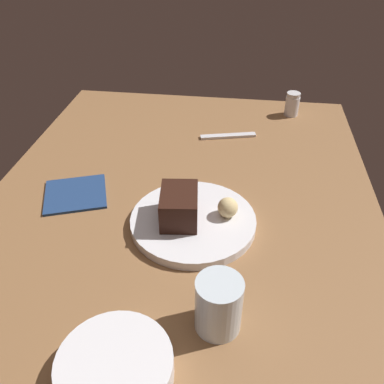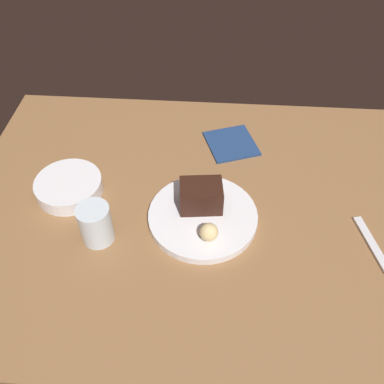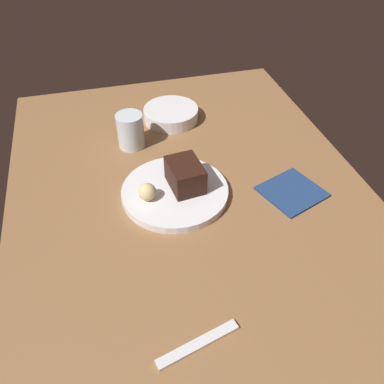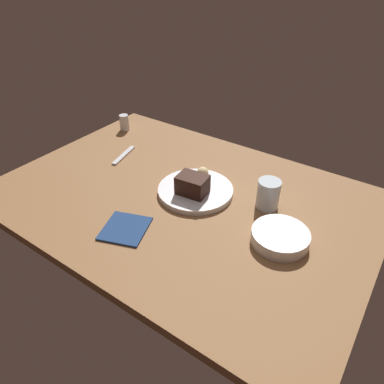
{
  "view_description": "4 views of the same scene",
  "coord_description": "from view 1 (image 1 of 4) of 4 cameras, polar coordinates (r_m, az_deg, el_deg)",
  "views": [
    {
      "loc": [
        -63.22,
        -11.67,
        56.46
      ],
      "look_at": [
        0.97,
        -3.06,
        8.47
      ],
      "focal_mm": 38.1,
      "sensor_mm": 36.0,
      "label": 1
    },
    {
      "loc": [
        -0.64,
        -64.63,
        77.03
      ],
      "look_at": [
        -5.33,
        1.1,
        6.69
      ],
      "focal_mm": 39.25,
      "sensor_mm": 36.0,
      "label": 2
    },
    {
      "loc": [
        64.94,
        -17.54,
        66.04
      ],
      "look_at": [
        0.45,
        -0.45,
        5.75
      ],
      "focal_mm": 37.36,
      "sensor_mm": 36.0,
      "label": 3
    },
    {
      "loc": [
        -56.71,
        76.09,
        70.98
      ],
      "look_at": [
        -4.91,
        1.66,
        7.38
      ],
      "focal_mm": 33.39,
      "sensor_mm": 36.0,
      "label": 4
    }
  ],
  "objects": [
    {
      "name": "chocolate_cake_slice",
      "position": [
        0.78,
        -1.81,
        -1.98
      ],
      "size": [
        10.19,
        8.06,
        6.21
      ],
      "primitive_type": "cube",
      "rotation": [
        0.0,
        0.0,
        0.11
      ],
      "color": "black",
      "rests_on": "dessert_plate"
    },
    {
      "name": "dessert_plate",
      "position": [
        0.81,
        0.16,
        -4.11
      ],
      "size": [
        24.75,
        24.75,
        1.85
      ],
      "primitive_type": "cylinder",
      "color": "silver",
      "rests_on": "dining_table"
    },
    {
      "name": "water_glass",
      "position": [
        0.62,
        3.74,
        -15.48
      ],
      "size": [
        7.06,
        7.06,
        9.31
      ],
      "primitive_type": "cylinder",
      "color": "silver",
      "rests_on": "dining_table"
    },
    {
      "name": "dining_table",
      "position": [
        0.85,
        -2.15,
        -4.02
      ],
      "size": [
        120.0,
        84.0,
        3.0
      ],
      "primitive_type": "cube",
      "color": "brown",
      "rests_on": "ground"
    },
    {
      "name": "salt_shaker",
      "position": [
        1.25,
        13.84,
        11.85
      ],
      "size": [
        4.08,
        4.08,
        6.85
      ],
      "color": "silver",
      "rests_on": "dining_table"
    },
    {
      "name": "bread_roll",
      "position": [
        0.8,
        5.03,
        -2.17
      ],
      "size": [
        4.01,
        4.01,
        4.01
      ],
      "primitive_type": "sphere",
      "color": "#DBC184",
      "rests_on": "dessert_plate"
    },
    {
      "name": "dessert_spoon",
      "position": [
        1.11,
        5.07,
        7.83
      ],
      "size": [
        5.43,
        14.98,
        0.7
      ],
      "primitive_type": "cube",
      "rotation": [
        0.0,
        0.0,
        1.82
      ],
      "color": "silver",
      "rests_on": "dining_table"
    },
    {
      "name": "folded_napkin",
      "position": [
        0.92,
        -15.99,
        -0.28
      ],
      "size": [
        16.02,
        16.39,
        0.6
      ],
      "primitive_type": "cube",
      "rotation": [
        0.0,
        0.0,
        0.35
      ],
      "color": "navy",
      "rests_on": "dining_table"
    },
    {
      "name": "side_bowl",
      "position": [
        0.61,
        -10.7,
        -23.01
      ],
      "size": [
        15.87,
        15.87,
        3.64
      ],
      "primitive_type": "cylinder",
      "color": "silver",
      "rests_on": "dining_table"
    }
  ]
}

